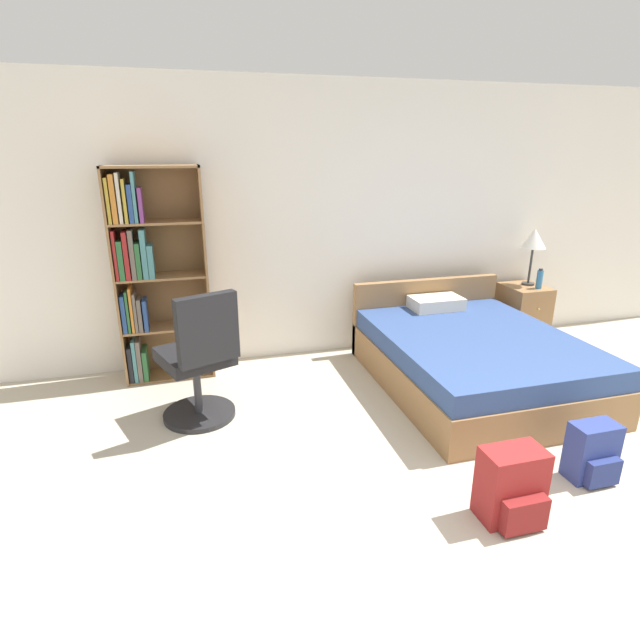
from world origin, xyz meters
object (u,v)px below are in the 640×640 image
at_px(bed, 470,357).
at_px(nightstand, 522,313).
at_px(table_lamp, 534,240).
at_px(backpack_red, 512,487).
at_px(office_chair, 200,363).
at_px(bookshelf, 149,274).
at_px(water_bottle, 540,279).
at_px(backpack_blue, 593,453).

relative_size(bed, nightstand, 3.24).
distance_m(table_lamp, backpack_red, 3.21).
bearing_deg(office_chair, backpack_red, -43.83).
relative_size(office_chair, backpack_red, 2.46).
bearing_deg(nightstand, table_lamp, 36.20).
height_order(table_lamp, backpack_red, table_lamp).
height_order(bookshelf, table_lamp, bookshelf).
height_order(bookshelf, bed, bookshelf).
bearing_deg(water_bottle, office_chair, -168.01).
xyz_separation_m(nightstand, water_bottle, (0.07, -0.12, 0.40)).
xyz_separation_m(office_chair, nightstand, (3.42, 0.86, -0.18)).
distance_m(office_chair, backpack_red, 2.25).
distance_m(nightstand, water_bottle, 0.43).
distance_m(bed, nightstand, 1.38).
distance_m(water_bottle, backpack_red, 3.00).
height_order(table_lamp, water_bottle, table_lamp).
distance_m(bed, table_lamp, 1.68).
distance_m(nightstand, table_lamp, 0.79).
bearing_deg(bookshelf, office_chair, -69.00).
relative_size(nightstand, backpack_blue, 1.62).
relative_size(nightstand, table_lamp, 1.03).
height_order(bed, backpack_red, bed).
bearing_deg(water_bottle, backpack_red, -129.37).
height_order(backpack_blue, backpack_red, backpack_red).
bearing_deg(bed, backpack_blue, -89.30).
xyz_separation_m(office_chair, backpack_red, (1.61, -1.55, -0.28)).
distance_m(bookshelf, backpack_blue, 3.61).
bearing_deg(table_lamp, office_chair, -165.47).
bearing_deg(backpack_blue, nightstand, 63.74).
height_order(office_chair, nightstand, office_chair).
xyz_separation_m(bookshelf, backpack_blue, (2.68, -2.29, -0.79)).
bearing_deg(backpack_blue, office_chair, 149.55).
relative_size(bookshelf, backpack_red, 4.35).
distance_m(bed, backpack_red, 1.74).
xyz_separation_m(bed, nightstand, (1.11, 0.81, 0.05)).
bearing_deg(bed, table_lamp, 36.08).
bearing_deg(backpack_red, nightstand, 53.01).
bearing_deg(table_lamp, water_bottle, -88.32).
relative_size(bed, backpack_blue, 5.24).
distance_m(backpack_blue, backpack_red, 0.74).
height_order(bed, table_lamp, table_lamp).
height_order(office_chair, table_lamp, table_lamp).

